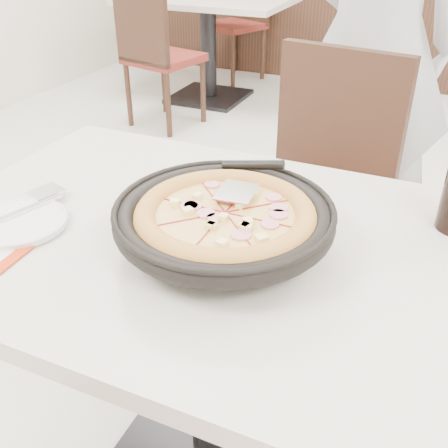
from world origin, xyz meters
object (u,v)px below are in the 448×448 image
at_px(bg_chair_left_near, 164,55).
at_px(bg_chair_left_far, 234,22).
at_px(side_plate, 20,223).
at_px(pizza_pan, 224,228).
at_px(main_table, 215,370).
at_px(bg_table_left, 208,50).
at_px(pizza, 225,223).
at_px(diner_person, 373,43).
at_px(chair_far, 305,213).

distance_m(bg_chair_left_near, bg_chair_left_far, 1.24).
bearing_deg(side_plate, pizza_pan, 14.02).
distance_m(main_table, bg_table_left, 3.24).
distance_m(bg_table_left, bg_chair_left_near, 0.64).
bearing_deg(bg_chair_left_far, pizza, 136.16).
relative_size(main_table, side_plate, 6.47).
relative_size(diner_person, bg_chair_left_far, 1.88).
xyz_separation_m(chair_far, pizza_pan, (0.01, -0.66, 0.32)).
height_order(main_table, bg_table_left, same).
distance_m(pizza_pan, side_plate, 0.42).
relative_size(main_table, bg_chair_left_far, 1.26).
distance_m(main_table, diner_person, 1.28).
height_order(bg_chair_left_near, bg_chair_left_far, same).
bearing_deg(bg_chair_left_far, side_plate, 129.91).
xyz_separation_m(pizza, diner_person, (0.03, 1.21, 0.08)).
bearing_deg(pizza, bg_chair_left_near, 122.34).
relative_size(chair_far, diner_person, 0.53).
bearing_deg(bg_table_left, chair_far, -58.02).
height_order(side_plate, bg_chair_left_near, bg_chair_left_near).
xyz_separation_m(main_table, pizza_pan, (0.04, -0.03, 0.42)).
bearing_deg(side_plate, pizza, 12.43).
distance_m(main_table, bg_chair_left_far, 3.80).
xyz_separation_m(pizza, bg_chair_left_near, (-1.47, 2.32, -0.34)).
relative_size(pizza, bg_chair_left_far, 0.34).
relative_size(pizza, diner_person, 0.18).
bearing_deg(bg_table_left, main_table, -64.31).
bearing_deg(pizza, bg_chair_left_far, 112.74).
xyz_separation_m(diner_person, bg_chair_left_near, (-1.50, 1.11, -0.42)).
xyz_separation_m(chair_far, bg_chair_left_far, (-1.47, 2.89, 0.00)).
distance_m(main_table, chair_far, 0.64).
relative_size(pizza_pan, side_plate, 1.87).
bearing_deg(main_table, bg_table_left, 115.69).
bearing_deg(bg_table_left, pizza_pan, -63.96).
height_order(chair_far, side_plate, chair_far).
height_order(main_table, pizza, pizza).
bearing_deg(pizza, bg_table_left, 116.07).
bearing_deg(bg_chair_left_near, chair_far, -36.11).
bearing_deg(bg_table_left, side_plate, -71.24).
relative_size(pizza, side_plate, 1.74).
xyz_separation_m(pizza_pan, side_plate, (-0.40, -0.10, -0.03)).
height_order(side_plate, bg_chair_left_far, bg_chair_left_far).
distance_m(pizza, bg_table_left, 3.32).
bearing_deg(bg_chair_left_far, chair_far, 140.44).
relative_size(diner_person, bg_chair_left_near, 1.88).
bearing_deg(main_table, side_plate, -160.52).
xyz_separation_m(main_table, side_plate, (-0.37, -0.13, 0.38)).
bearing_deg(diner_person, pizza_pan, 69.85).
relative_size(chair_far, side_plate, 5.12).
height_order(chair_far, bg_table_left, chair_far).
xyz_separation_m(diner_person, bg_table_left, (-1.48, 1.75, -0.52)).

